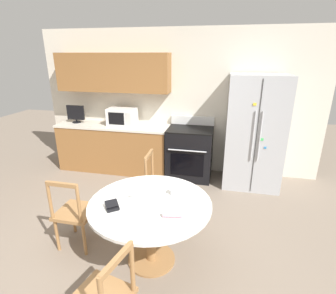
# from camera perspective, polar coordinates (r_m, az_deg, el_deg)

# --- Properties ---
(ground_plane) EXTENTS (14.00, 14.00, 0.00)m
(ground_plane) POSITION_cam_1_polar(r_m,az_deg,el_deg) (3.19, -8.05, -23.29)
(ground_plane) COLOR gray
(back_wall) EXTENTS (5.20, 0.44, 2.60)m
(back_wall) POSITION_cam_1_polar(r_m,az_deg,el_deg) (4.96, -1.73, 11.31)
(back_wall) COLOR silver
(back_wall) RESTS_ON ground_plane
(kitchen_counter) EXTENTS (2.13, 0.64, 0.90)m
(kitchen_counter) POSITION_cam_1_polar(r_m,az_deg,el_deg) (5.19, -11.50, -0.01)
(kitchen_counter) COLOR #936033
(kitchen_counter) RESTS_ON ground_plane
(refrigerator) EXTENTS (0.91, 0.76, 1.87)m
(refrigerator) POSITION_cam_1_polar(r_m,az_deg,el_deg) (4.57, 18.24, 3.06)
(refrigerator) COLOR #B2B5BA
(refrigerator) RESTS_ON ground_plane
(oven_range) EXTENTS (0.79, 0.68, 1.08)m
(oven_range) POSITION_cam_1_polar(r_m,az_deg,el_deg) (4.77, 4.74, -1.20)
(oven_range) COLOR black
(oven_range) RESTS_ON ground_plane
(microwave) EXTENTS (0.51, 0.35, 0.31)m
(microwave) POSITION_cam_1_polar(r_m,az_deg,el_deg) (4.97, -9.93, 6.53)
(microwave) COLOR white
(microwave) RESTS_ON kitchen_counter
(countertop_tv) EXTENTS (0.34, 0.16, 0.34)m
(countertop_tv) POSITION_cam_1_polar(r_m,az_deg,el_deg) (5.37, -19.45, 6.90)
(countertop_tv) COLOR black
(countertop_tv) RESTS_ON kitchen_counter
(dining_table) EXTENTS (1.26, 1.26, 0.74)m
(dining_table) POSITION_cam_1_polar(r_m,az_deg,el_deg) (2.80, -3.86, -14.22)
(dining_table) COLOR white
(dining_table) RESTS_ON ground_plane
(dining_chair_left) EXTENTS (0.42, 0.42, 0.90)m
(dining_chair_left) POSITION_cam_1_polar(r_m,az_deg,el_deg) (3.29, -19.60, -13.34)
(dining_chair_left) COLOR #9E7042
(dining_chair_left) RESTS_ON ground_plane
(dining_chair_far) EXTENTS (0.43, 0.43, 0.90)m
(dining_chair_far) POSITION_cam_1_polar(r_m,az_deg,el_deg) (3.68, -1.61, -8.33)
(dining_chair_far) COLOR #9E7042
(dining_chair_far) RESTS_ON ground_plane
(candle_glass) EXTENTS (0.08, 0.08, 0.09)m
(candle_glass) POSITION_cam_1_polar(r_m,az_deg,el_deg) (2.83, 1.28, -9.70)
(candle_glass) COLOR silver
(candle_glass) RESTS_ON dining_table
(folded_napkin) EXTENTS (0.18, 0.08, 0.05)m
(folded_napkin) POSITION_cam_1_polar(r_m,az_deg,el_deg) (2.49, 0.97, -14.52)
(folded_napkin) COLOR pink
(folded_napkin) RESTS_ON dining_table
(wallet) EXTENTS (0.17, 0.17, 0.07)m
(wallet) POSITION_cam_1_polar(r_m,az_deg,el_deg) (2.67, -12.09, -12.46)
(wallet) COLOR black
(wallet) RESTS_ON dining_table
(mail_stack) EXTENTS (0.26, 0.33, 0.02)m
(mail_stack) POSITION_cam_1_polar(r_m,az_deg,el_deg) (2.92, -5.57, -9.39)
(mail_stack) COLOR white
(mail_stack) RESTS_ON dining_table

